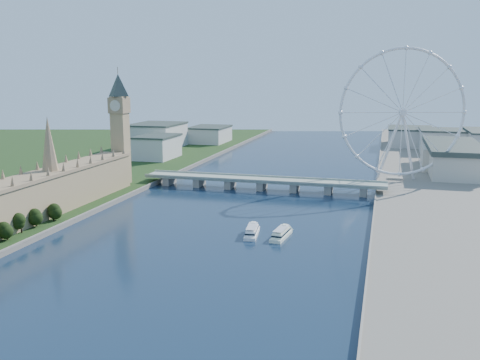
% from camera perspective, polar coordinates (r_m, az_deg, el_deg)
% --- Properties ---
extents(ground, '(2000.00, 2000.00, 0.00)m').
position_cam_1_polar(ground, '(218.39, -16.46, -16.92)').
color(ground, navy).
rests_on(ground, ground).
extents(parliament_range, '(24.00, 200.00, 70.00)m').
position_cam_1_polar(parliament_range, '(414.62, -19.42, -1.07)').
color(parliament_range, tan).
rests_on(parliament_range, ground).
extents(big_ben, '(20.02, 20.02, 110.00)m').
position_cam_1_polar(big_ben, '(499.80, -12.73, 6.82)').
color(big_ben, tan).
rests_on(big_ben, ground).
extents(westminster_bridge, '(220.00, 22.00, 9.50)m').
position_cam_1_polar(westminster_bridge, '(483.61, 2.36, -0.23)').
color(westminster_bridge, gray).
rests_on(westminster_bridge, ground).
extents(london_eye, '(113.60, 39.12, 124.30)m').
position_cam_1_polar(london_eye, '(518.77, 16.95, 6.86)').
color(london_eye, silver).
rests_on(london_eye, ground).
extents(county_hall, '(54.00, 144.00, 35.00)m').
position_cam_1_polar(county_hall, '(604.90, 21.63, 0.63)').
color(county_hall, beige).
rests_on(county_hall, ground).
extents(city_skyline, '(505.00, 280.00, 32.00)m').
position_cam_1_polar(city_skyline, '(730.39, 9.99, 4.25)').
color(city_skyline, beige).
rests_on(city_skyline, ground).
extents(tour_boat_near, '(11.37, 30.86, 6.66)m').
position_cam_1_polar(tour_boat_near, '(346.17, 1.28, -5.91)').
color(tour_boat_near, white).
rests_on(tour_boat_near, ground).
extents(tour_boat_far, '(10.77, 30.70, 6.64)m').
position_cam_1_polar(tour_boat_far, '(341.95, 4.41, -6.15)').
color(tour_boat_far, white).
rests_on(tour_boat_far, ground).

